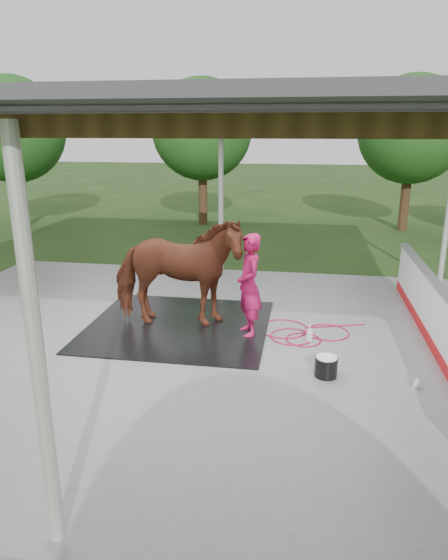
% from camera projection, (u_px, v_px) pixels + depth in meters
% --- Properties ---
extents(ground, '(100.00, 100.00, 0.00)m').
position_uv_depth(ground, '(179.00, 344.00, 9.27)').
color(ground, '#1E3814').
extents(concrete_slab, '(12.00, 10.00, 0.05)m').
position_uv_depth(concrete_slab, '(179.00, 342.00, 9.26)').
color(concrete_slab, slate).
rests_on(concrete_slab, ground).
extents(pavilion_structure, '(12.60, 10.60, 4.05)m').
position_uv_depth(pavilion_structure, '(172.00, 120.00, 8.12)').
color(pavilion_structure, beige).
rests_on(pavilion_structure, ground).
extents(dasher_board, '(0.16, 8.00, 1.15)m').
position_uv_depth(dasher_board, '(443.00, 330.00, 8.39)').
color(dasher_board, '#B10E14').
rests_on(dasher_board, concrete_slab).
extents(tree_belt, '(28.00, 28.00, 5.80)m').
position_uv_depth(tree_belt, '(202.00, 131.00, 8.97)').
color(tree_belt, '#382314').
rests_on(tree_belt, ground).
extents(rubber_mat, '(3.54, 3.32, 0.03)m').
position_uv_depth(rubber_mat, '(178.00, 325.00, 9.97)').
color(rubber_mat, black).
rests_on(rubber_mat, concrete_slab).
extents(horse, '(2.68, 1.41, 2.18)m').
position_uv_depth(horse, '(177.00, 272.00, 9.65)').
color(horse, brown).
rests_on(horse, rubber_mat).
extents(handler, '(0.70, 0.84, 1.96)m').
position_uv_depth(handler, '(249.00, 285.00, 9.31)').
color(handler, '#BB1451').
rests_on(handler, concrete_slab).
extents(wash_bucket, '(0.36, 0.36, 0.33)m').
position_uv_depth(wash_bucket, '(326.00, 366.00, 7.90)').
color(wash_bucket, black).
rests_on(wash_bucket, concrete_slab).
extents(soap_bottle_a, '(0.13, 0.13, 0.33)m').
position_uv_depth(soap_bottle_a, '(309.00, 333.00, 9.19)').
color(soap_bottle_a, silver).
rests_on(soap_bottle_a, concrete_slab).
extents(soap_bottle_b, '(0.10, 0.10, 0.17)m').
position_uv_depth(soap_bottle_b, '(417.00, 383.00, 7.56)').
color(soap_bottle_b, '#338CD8').
rests_on(soap_bottle_b, concrete_slab).
extents(hose_coil, '(2.11, 1.31, 0.02)m').
position_uv_depth(hose_coil, '(300.00, 333.00, 9.60)').
color(hose_coil, '#A80C2E').
rests_on(hose_coil, concrete_slab).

